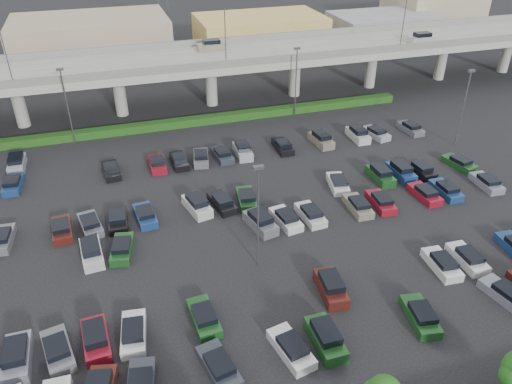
{
  "coord_description": "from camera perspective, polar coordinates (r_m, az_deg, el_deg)",
  "views": [
    {
      "loc": [
        -10.86,
        -42.0,
        29.62
      ],
      "look_at": [
        2.67,
        1.13,
        2.0
      ],
      "focal_mm": 35.0,
      "sensor_mm": 36.0,
      "label": 1
    }
  ],
  "objects": [
    {
      "name": "ground",
      "position": [
        52.53,
        -2.42,
        -2.93
      ],
      "size": [
        280.0,
        280.0,
        0.0
      ],
      "primitive_type": "plane",
      "color": "black"
    },
    {
      "name": "parked_cars",
      "position": [
        49.16,
        -3.7,
        -4.83
      ],
      "size": [
        62.95,
        41.59,
        1.67
      ],
      "color": "#A6A6AA",
      "rests_on": "ground"
    },
    {
      "name": "light_poles",
      "position": [
        50.28,
        -7.73,
        3.41
      ],
      "size": [
        66.9,
        48.38,
        10.3
      ],
      "color": "#46474B",
      "rests_on": "ground"
    },
    {
      "name": "distant_buildings",
      "position": [
        109.48,
        -4.9,
        17.65
      ],
      "size": [
        138.0,
        24.0,
        9.0
      ],
      "color": "gray",
      "rests_on": "ground"
    },
    {
      "name": "hedge",
      "position": [
        73.84,
        -7.62,
        7.96
      ],
      "size": [
        66.0,
        1.6,
        1.1
      ],
      "primitive_type": "cube",
      "color": "#193C11",
      "rests_on": "ground"
    },
    {
      "name": "overpass",
      "position": [
        78.11,
        -9.08,
        14.19
      ],
      "size": [
        150.0,
        13.0,
        15.8
      ],
      "color": "gray",
      "rests_on": "ground"
    }
  ]
}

